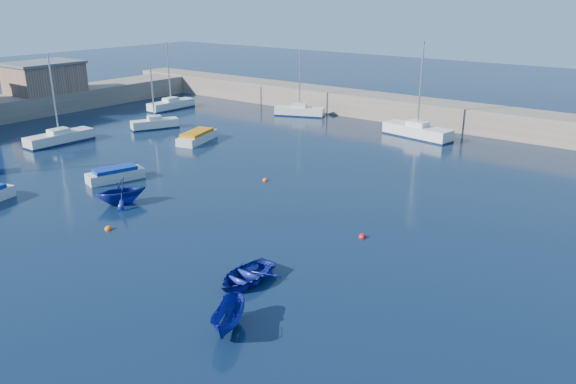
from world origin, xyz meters
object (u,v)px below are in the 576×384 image
Objects in this scene: sailboat_2 at (59,138)px; motorboat_2 at (197,137)px; dinghy_right at (229,318)px; motorboat_1 at (115,174)px; dinghy_left at (120,191)px; sailboat_3 at (155,124)px; sailboat_5 at (300,111)px; sailboat_6 at (417,131)px; dinghy_center at (246,275)px; sailboat_4 at (171,105)px; brick_shed_a at (45,78)px.

sailboat_2 is 1.57× the size of motorboat_2.
motorboat_1 is at bearing 128.27° from dinghy_right.
sailboat_2 is 2.46× the size of dinghy_left.
sailboat_3 is (2.49, 9.88, -0.02)m from sailboat_2.
sailboat_5 is 16.06m from sailboat_6.
sailboat_6 is at bearing 76.09° from dinghy_right.
sailboat_6 reaches higher than sailboat_5.
dinghy_left is at bearing 174.93° from sailboat_6.
dinghy_center is at bearing 94.64° from dinghy_right.
sailboat_2 is 34.82m from dinghy_center.
sailboat_4 is 0.87× the size of sailboat_6.
sailboat_3 reaches higher than motorboat_2.
sailboat_5 is 41.68m from dinghy_center.
dinghy_right is at bearing -58.23° from motorboat_2.
sailboat_5 is (15.43, 6.66, -0.01)m from sailboat_4.
sailboat_5 reaches higher than dinghy_right.
sailboat_2 reaches higher than dinghy_right.
sailboat_2 reaches higher than sailboat_3.
sailboat_6 reaches higher than sailboat_3.
motorboat_2 is at bearing 123.14° from motorboat_1.
sailboat_3 is 23.38m from dinghy_left.
dinghy_center is 14.89m from dinghy_left.
sailboat_3 is at bearing 117.47° from dinghy_right.
brick_shed_a is at bearing -179.40° from dinghy_left.
sailboat_5 is at bearing 128.00° from dinghy_left.
sailboat_3 is at bearing 146.37° from motorboat_1.
sailboat_6 is at bearing 41.97° from sailboat_2.
sailboat_2 is 18.92m from sailboat_4.
sailboat_5 reaches higher than dinghy_center.
motorboat_1 is at bearing -14.60° from sailboat_2.
sailboat_3 reaches higher than motorboat_1.
motorboat_2 is (7.80, -1.20, -0.06)m from sailboat_3.
dinghy_center is at bearing -55.83° from motorboat_2.
dinghy_right is (24.63, -38.84, 0.02)m from sailboat_5.
sailboat_5 is at bearing 95.45° from dinghy_right.
sailboat_6 is at bearing 99.19° from dinghy_left.
sailboat_3 reaches higher than dinghy_center.
sailboat_6 is 2.10× the size of motorboat_1.
sailboat_5 is 45.99m from dinghy_right.
motorboat_2 reaches higher than dinghy_center.
sailboat_6 is 1.75× the size of motorboat_2.
sailboat_4 is 2.73× the size of dinghy_right.
sailboat_4 is at bearing 146.08° from motorboat_1.
sailboat_4 is 29.02m from motorboat_1.
sailboat_5 is 2.54× the size of dinghy_right.
dinghy_right is at bearing -37.42° from sailboat_4.
dinghy_left is (-8.13, -30.42, 0.26)m from sailboat_6.
motorboat_2 is 1.79× the size of dinghy_right.
sailboat_5 is at bearing 94.59° from sailboat_6.
sailboat_5 is (10.94, 25.04, -0.00)m from sailboat_2.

